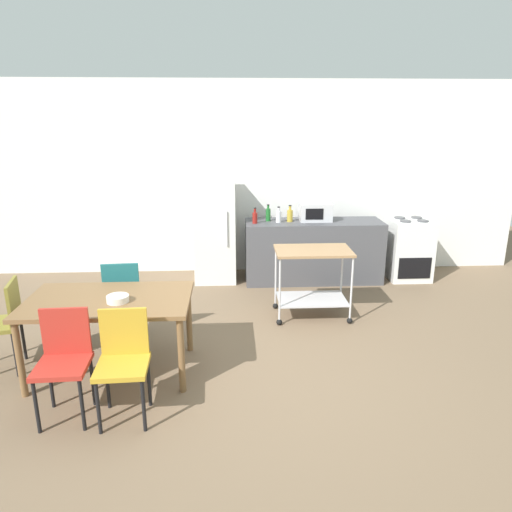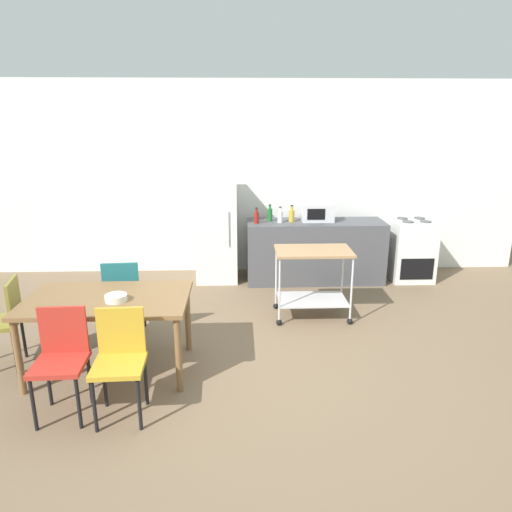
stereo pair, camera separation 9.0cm
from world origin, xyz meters
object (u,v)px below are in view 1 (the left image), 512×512
Objects in this scene: chair_olive at (3,320)px; stove_oven at (408,249)px; chair_mustard at (123,357)px; kitchen_cart at (313,272)px; dining_table at (109,306)px; chair_teal at (124,293)px; bottle_hot_sauce at (279,216)px; chair_red at (64,357)px; bottle_sparkling_water at (255,217)px; microwave at (315,212)px; refrigerator at (215,229)px; fruit_bowl at (118,299)px; bottle_sesame_oil at (268,214)px; bottle_olive_oil at (290,215)px.

chair_olive is 0.97× the size of stove_oven.
kitchen_cart is (1.84, 1.90, 0.05)m from chair_mustard.
dining_table is at bearing 108.51° from chair_mustard.
chair_teal is 2.60m from bottle_hot_sauce.
kitchen_cart is at bearing 29.70° from dining_table.
chair_mustard is (0.48, -0.03, 0.00)m from chair_red.
microwave is at bearing 9.62° from bottle_sparkling_water.
microwave is (1.47, -0.04, 0.25)m from refrigerator.
chair_red is 0.71m from fruit_bowl.
chair_teal is 2.58m from bottle_sesame_oil.
microwave is (-1.43, 0.04, 0.58)m from stove_oven.
bottle_sparkling_water is 0.52m from bottle_olive_oil.
bottle_sesame_oil is 0.32m from bottle_olive_oil.
fruit_bowl is at bearing -39.76° from dining_table.
bottle_olive_oil reaches higher than dining_table.
refrigerator reaches higher than kitchen_cart.
stove_oven is at bearing 1.77° from bottle_hot_sauce.
bottle_sesame_oil is at bearing 121.49° from chair_olive.
chair_teal is at bearing -131.51° from bottle_sparkling_water.
stove_oven is 4.08× the size of bottle_sparkling_water.
bottle_sparkling_water is (1.52, 1.71, 0.47)m from chair_teal.
bottle_olive_oil is (0.31, -0.06, -0.00)m from bottle_sesame_oil.
chair_teal is 2.34m from bottle_sparkling_water.
chair_teal is at bearing -116.21° from refrigerator.
stove_oven is at bearing -158.60° from chair_teal.
stove_oven is at bearing 33.93° from dining_table.
chair_red is at bearing -118.59° from fruit_bowl.
chair_olive reaches higher than fruit_bowl.
refrigerator is at bearing 73.83° from fruit_bowl.
bottle_hot_sauce is at bearing -178.23° from stove_oven.
microwave is at bearing 115.13° from chair_olive.
chair_teal is at bearing 100.02° from fruit_bowl.
dining_table is 2.88m from bottle_sparkling_water.
stove_oven reaches higher than chair_mustard.
microwave is at bearing 79.47° from kitchen_cart.
chair_olive reaches higher than kitchen_cart.
chair_teal is 1.18m from chair_olive.
bottle_sparkling_water is at bearing 121.93° from chair_olive.
stove_oven is at bearing 2.66° from bottle_sparkling_water.
bottle_hot_sauce is at bearing 54.96° from chair_red.
chair_red and chair_teal have the same top height.
bottle_sesame_oil is (-0.43, 1.39, 0.43)m from kitchen_cart.
kitchen_cart is (2.11, 1.20, -0.10)m from dining_table.
chair_teal reaches higher than dining_table.
refrigerator is 3.37× the size of microwave.
chair_mustard is at bearing -68.99° from dining_table.
refrigerator reaches higher than bottle_hot_sauce.
microwave is (0.26, 1.39, 0.46)m from kitchen_cart.
bottle_olive_oil is (0.17, 0.05, 0.00)m from bottle_hot_sauce.
bottle_sparkling_water is at bearing 116.91° from kitchen_cart.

